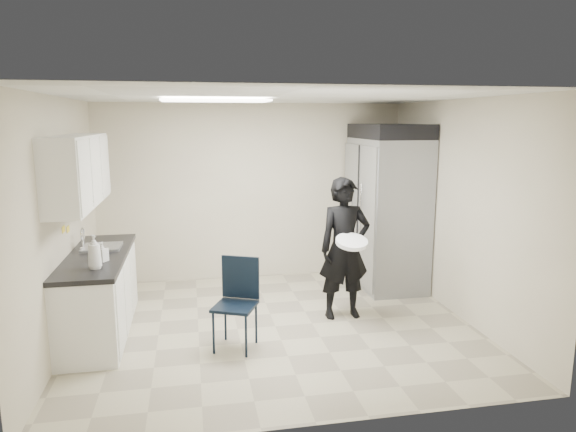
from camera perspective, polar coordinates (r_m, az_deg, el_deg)
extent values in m
plane|color=tan|center=(6.09, -1.43, -12.14)|extent=(4.50, 4.50, 0.00)
plane|color=silver|center=(5.62, -1.55, 13.12)|extent=(4.50, 4.50, 0.00)
plane|color=beige|center=(7.67, -3.92, 2.68)|extent=(4.50, 0.00, 4.50)
plane|color=beige|center=(5.80, -24.01, -0.80)|extent=(0.00, 4.00, 4.00)
plane|color=beige|center=(6.46, 18.61, 0.66)|extent=(0.00, 4.00, 4.00)
cube|color=white|center=(5.95, -8.04, 12.59)|extent=(1.20, 0.60, 0.02)
cube|color=silver|center=(6.14, -20.22, -8.32)|extent=(0.60, 1.90, 0.86)
cube|color=black|center=(6.02, -20.50, -4.21)|extent=(0.64, 1.95, 0.05)
cube|color=gray|center=(6.25, -19.94, -3.76)|extent=(0.42, 0.40, 0.14)
cylinder|color=silver|center=(6.26, -21.83, -2.47)|extent=(0.02, 0.02, 0.24)
cube|color=silver|center=(5.88, -22.30, 4.66)|extent=(0.35, 1.80, 0.75)
cube|color=black|center=(7.04, -20.89, 3.93)|extent=(0.22, 0.30, 0.35)
cube|color=yellow|center=(5.91, -23.68, -1.37)|extent=(0.00, 0.12, 0.07)
cube|color=yellow|center=(6.10, -23.24, -1.35)|extent=(0.00, 0.12, 0.07)
cube|color=gray|center=(7.46, 10.90, 0.35)|extent=(0.80, 1.35, 2.10)
cube|color=black|center=(7.34, 11.22, 9.21)|extent=(0.80, 1.35, 0.20)
cube|color=black|center=(5.41, -5.92, -9.96)|extent=(0.54, 0.54, 0.92)
imported|color=black|center=(6.16, 6.30, -3.62)|extent=(0.63, 0.43, 1.70)
cylinder|color=silver|center=(5.89, 7.09, -2.86)|extent=(0.38, 0.38, 0.05)
imported|color=white|center=(5.39, -20.72, -3.75)|extent=(0.18, 0.18, 0.34)
imported|color=#9F9DA8|center=(5.66, -19.95, -3.74)|extent=(0.13, 0.13, 0.21)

